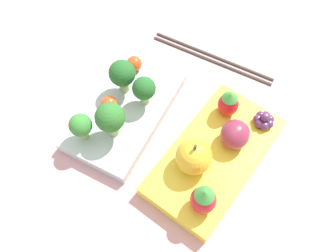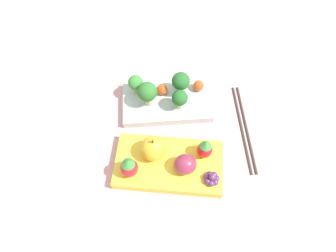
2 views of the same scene
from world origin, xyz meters
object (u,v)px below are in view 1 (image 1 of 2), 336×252
(apple, at_px, (194,157))
(chopsticks_pair, at_px, (210,57))
(bento_box_savoury, at_px, (125,111))
(strawberry_1, at_px, (203,199))
(grape_cluster, at_px, (264,120))
(plum, at_px, (235,134))
(bento_box_fruit, at_px, (214,157))
(broccoli_floret_0, at_px, (122,74))
(cherry_tomato_0, at_px, (134,64))
(broccoli_floret_1, at_px, (110,118))
(cherry_tomato_1, at_px, (109,104))
(strawberry_0, at_px, (228,103))
(broccoli_floret_2, at_px, (144,89))
(broccoli_floret_3, at_px, (81,126))

(apple, bearing_deg, chopsticks_pair, 16.61)
(bento_box_savoury, bearing_deg, strawberry_1, -117.10)
(apple, bearing_deg, grape_cluster, -31.26)
(plum, bearing_deg, bento_box_fruit, 153.57)
(broccoli_floret_0, xyz_separation_m, cherry_tomato_0, (0.04, 0.01, -0.03))
(grape_cluster, bearing_deg, chopsticks_pair, 52.83)
(bento_box_fruit, relative_size, apple, 3.91)
(bento_box_fruit, bearing_deg, grape_cluster, -28.99)
(apple, bearing_deg, broccoli_floret_1, 92.13)
(cherry_tomato_0, distance_m, chopsticks_pair, 0.13)
(bento_box_fruit, bearing_deg, strawberry_1, -169.59)
(cherry_tomato_1, bearing_deg, strawberry_0, -65.87)
(chopsticks_pair, bearing_deg, strawberry_1, -159.01)
(chopsticks_pair, bearing_deg, strawberry_0, -145.59)
(broccoli_floret_0, distance_m, cherry_tomato_1, 0.05)
(broccoli_floret_2, xyz_separation_m, cherry_tomato_1, (-0.03, 0.04, -0.02))
(cherry_tomato_0, xyz_separation_m, plum, (-0.05, -0.18, 0.01))
(broccoli_floret_2, distance_m, strawberry_1, 0.18)
(cherry_tomato_1, distance_m, strawberry_0, 0.17)
(strawberry_0, relative_size, plum, 1.07)
(cherry_tomato_0, relative_size, plum, 0.56)
(plum, bearing_deg, cherry_tomato_0, 74.75)
(bento_box_savoury, bearing_deg, strawberry_0, -66.28)
(broccoli_floret_2, relative_size, grape_cluster, 1.70)
(bento_box_savoury, bearing_deg, cherry_tomato_0, 17.21)
(broccoli_floret_0, relative_size, cherry_tomato_1, 2.44)
(broccoli_floret_0, bearing_deg, strawberry_0, -78.83)
(strawberry_1, xyz_separation_m, chopsticks_pair, (0.24, 0.09, -0.04))
(broccoli_floret_3, bearing_deg, bento_box_fruit, -72.17)
(bento_box_fruit, xyz_separation_m, broccoli_floret_3, (-0.06, 0.17, 0.04))
(broccoli_floret_0, distance_m, strawberry_1, 0.21)
(strawberry_0, bearing_deg, broccoli_floret_2, 107.51)
(broccoli_floret_2, xyz_separation_m, chopsticks_pair, (0.13, -0.05, -0.05))
(broccoli_floret_3, distance_m, plum, 0.21)
(apple, xyz_separation_m, plum, (0.06, -0.04, -0.00))
(cherry_tomato_0, distance_m, strawberry_1, 0.24)
(broccoli_floret_2, xyz_separation_m, grape_cluster, (0.04, -0.17, -0.02))
(cherry_tomato_1, height_order, chopsticks_pair, cherry_tomato_1)
(strawberry_0, height_order, strawberry_1, strawberry_1)
(bento_box_fruit, height_order, cherry_tomato_1, cherry_tomato_1)
(apple, height_order, strawberry_0, apple)
(broccoli_floret_3, height_order, cherry_tomato_1, broccoli_floret_3)
(cherry_tomato_1, bearing_deg, cherry_tomato_0, 2.32)
(broccoli_floret_2, relative_size, plum, 1.20)
(broccoli_floret_0, height_order, grape_cluster, broccoli_floret_0)
(cherry_tomato_0, distance_m, plum, 0.19)
(bento_box_savoury, distance_m, strawberry_1, 0.19)
(strawberry_1, xyz_separation_m, plum, (0.10, -0.00, -0.01))
(broccoli_floret_0, distance_m, apple, 0.16)
(bento_box_savoury, relative_size, strawberry_1, 3.78)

